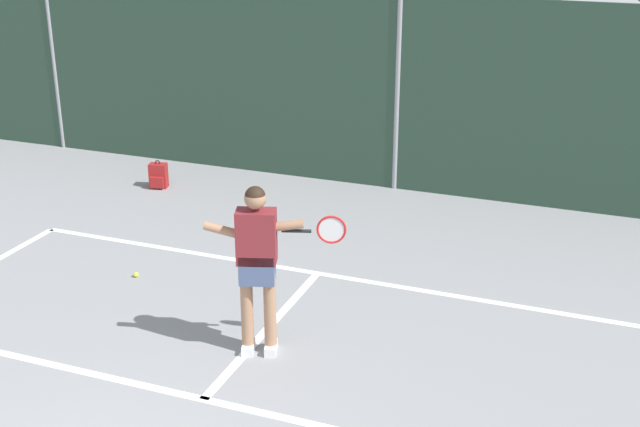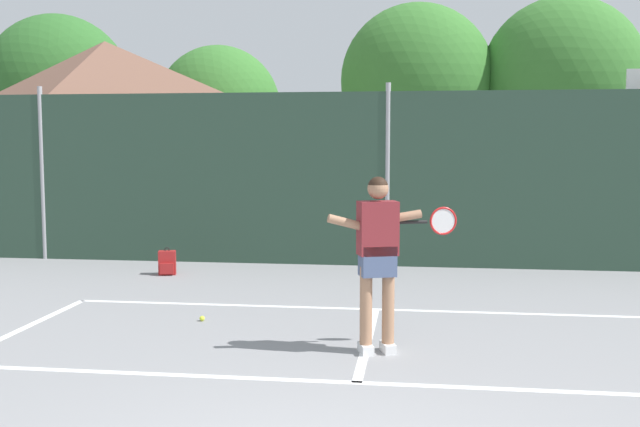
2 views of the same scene
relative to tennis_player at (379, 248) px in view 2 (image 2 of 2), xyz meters
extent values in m
cube|color=white|center=(-0.14, 2.01, -1.11)|extent=(8.20, 0.10, 0.01)
cube|color=white|center=(-0.14, -1.01, -1.11)|extent=(8.20, 0.10, 0.01)
cube|color=white|center=(-0.14, 0.47, -1.11)|extent=(0.10, 2.97, 0.01)
cube|color=#284233|center=(-0.14, 5.51, 0.44)|extent=(26.00, 0.05, 3.10)
cylinder|color=#99999E|center=(-6.64, 5.51, 0.52)|extent=(0.09, 0.09, 3.25)
cylinder|color=#99999E|center=(-0.14, 5.51, 0.52)|extent=(0.09, 0.09, 3.25)
cube|color=beige|center=(-7.13, 9.60, 0.23)|extent=(5.99, 5.03, 2.69)
pyramid|color=brown|center=(-7.13, 9.60, 2.55)|extent=(6.47, 5.43, 1.95)
cylinder|color=brown|center=(-10.68, 14.17, -0.13)|extent=(0.36, 0.36, 1.97)
ellipsoid|color=#2D6628|center=(-10.68, 14.17, 2.77)|extent=(4.51, 4.06, 4.51)
cylinder|color=brown|center=(-5.59, 14.17, -0.28)|extent=(0.36, 0.36, 1.66)
ellipsoid|color=#38752D|center=(-5.59, 14.17, 2.14)|extent=(3.73, 3.35, 3.73)
cylinder|color=brown|center=(0.33, 14.17, -0.05)|extent=(0.36, 0.36, 2.13)
ellipsoid|color=#38752D|center=(0.33, 14.17, 2.89)|extent=(4.41, 3.97, 4.41)
cylinder|color=brown|center=(4.40, 14.17, -0.07)|extent=(0.36, 0.36, 2.09)
ellipsoid|color=#38752D|center=(4.40, 14.17, 2.91)|extent=(4.54, 4.09, 4.54)
cube|color=silver|center=(-0.13, -0.04, -1.06)|extent=(0.20, 0.28, 0.10)
cube|color=silver|center=(0.10, 0.03, -1.06)|extent=(0.20, 0.28, 0.10)
cylinder|color=#A37556|center=(-0.13, -0.04, -0.60)|extent=(0.13, 0.13, 0.82)
cylinder|color=#A37556|center=(0.10, 0.03, -0.60)|extent=(0.13, 0.13, 0.82)
cube|color=#47567A|center=(-0.01, -0.01, -0.13)|extent=(0.42, 0.34, 0.32)
cube|color=maroon|center=(-0.01, -0.01, 0.21)|extent=(0.46, 0.35, 0.56)
sphere|color=#A37556|center=(-0.01, -0.01, 0.62)|extent=(0.22, 0.22, 0.22)
sphere|color=black|center=(-0.01, -0.01, 0.64)|extent=(0.21, 0.21, 0.21)
cylinder|color=#A37556|center=(0.17, 0.08, 0.31)|extent=(0.56, 0.26, 0.17)
cylinder|color=#A37556|center=(-0.28, -0.09, 0.26)|extent=(0.51, 0.24, 0.22)
cylinder|color=black|center=(0.35, 0.17, 0.26)|extent=(0.30, 0.13, 0.04)
torus|color=red|center=(0.67, 0.32, 0.26)|extent=(0.30, 0.12, 0.30)
cylinder|color=silver|center=(0.67, 0.32, 0.26)|extent=(0.25, 0.09, 0.26)
sphere|color=#CCE033|center=(-2.24, 1.09, -1.08)|extent=(0.07, 0.07, 0.07)
cube|color=maroon|center=(-3.75, 4.16, -0.91)|extent=(0.32, 0.24, 0.40)
cube|color=maroon|center=(-3.72, 4.05, -0.99)|extent=(0.23, 0.11, 0.18)
torus|color=black|center=(-3.75, 4.16, -0.69)|extent=(0.09, 0.04, 0.09)
camera|label=1|loc=(3.36, -7.01, 3.48)|focal=47.14mm
camera|label=2|loc=(0.39, -7.58, 1.09)|focal=41.35mm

